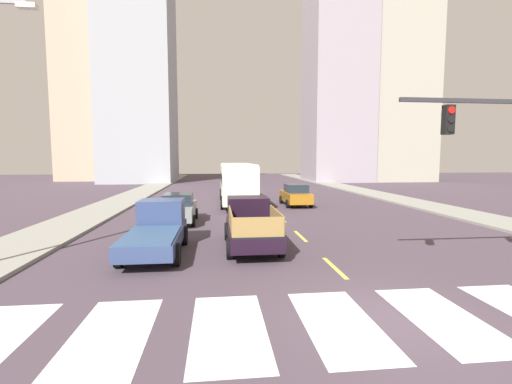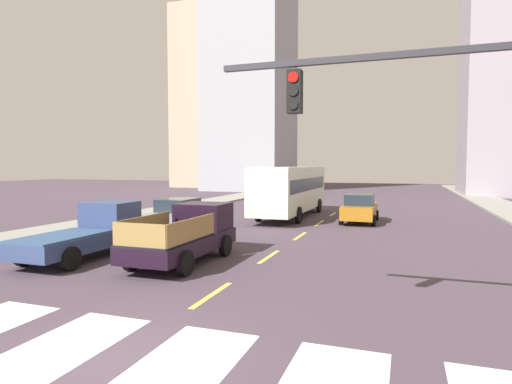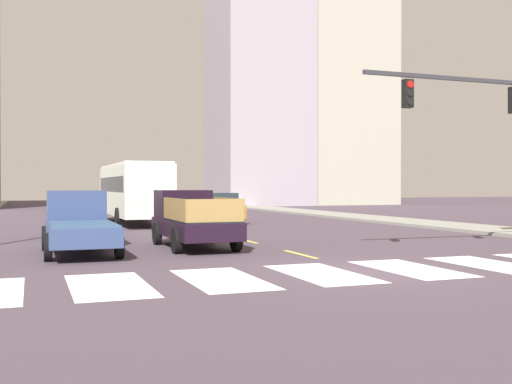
# 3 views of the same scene
# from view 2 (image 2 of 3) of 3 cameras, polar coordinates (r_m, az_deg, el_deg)

# --- Properties ---
(ground_plane) EXTENTS (160.00, 160.00, 0.00)m
(ground_plane) POSITION_cam_2_polar(r_m,az_deg,el_deg) (8.43, -18.30, -20.45)
(ground_plane) COLOR #463A45
(sidewalk_left) EXTENTS (3.35, 110.00, 0.15)m
(sidewalk_left) POSITION_cam_2_polar(r_m,az_deg,el_deg) (29.64, -15.82, -3.06)
(sidewalk_left) COLOR gray
(sidewalk_left) RESTS_ON ground
(crosswalk_stripe_3) EXTENTS (1.64, 3.62, 0.01)m
(crosswalk_stripe_3) POSITION_cam_2_polar(r_m,az_deg,el_deg) (9.19, -24.85, -18.49)
(crosswalk_stripe_3) COLOR silver
(crosswalk_stripe_3) RESTS_ON ground
(crosswalk_stripe_4) EXTENTS (1.64, 3.62, 0.01)m
(crosswalk_stripe_4) POSITION_cam_2_polar(r_m,az_deg,el_deg) (7.79, -10.37, -22.38)
(crosswalk_stripe_4) COLOR silver
(crosswalk_stripe_4) RESTS_ON ground
(lane_dash_0) EXTENTS (0.16, 2.40, 0.01)m
(lane_dash_0) POSITION_cam_2_polar(r_m,az_deg,el_deg) (11.65, -5.88, -13.46)
(lane_dash_0) COLOR #D5CC4A
(lane_dash_0) RESTS_ON ground
(lane_dash_1) EXTENTS (0.16, 2.40, 0.01)m
(lane_dash_1) POSITION_cam_2_polar(r_m,az_deg,el_deg) (16.17, 1.75, -8.61)
(lane_dash_1) COLOR #D5CC4A
(lane_dash_1) RESTS_ON ground
(lane_dash_2) EXTENTS (0.16, 2.40, 0.01)m
(lane_dash_2) POSITION_cam_2_polar(r_m,az_deg,el_deg) (20.91, 5.90, -5.85)
(lane_dash_2) COLOR #D5CC4A
(lane_dash_2) RESTS_ON ground
(lane_dash_3) EXTENTS (0.16, 2.40, 0.01)m
(lane_dash_3) POSITION_cam_2_polar(r_m,az_deg,el_deg) (25.75, 8.48, -4.10)
(lane_dash_3) COLOR #D5CC4A
(lane_dash_3) RESTS_ON ground
(lane_dash_4) EXTENTS (0.16, 2.40, 0.01)m
(lane_dash_4) POSITION_cam_2_polar(r_m,az_deg,el_deg) (30.64, 10.24, -2.90)
(lane_dash_4) COLOR #D5CC4A
(lane_dash_4) RESTS_ON ground
(lane_dash_5) EXTENTS (0.16, 2.40, 0.01)m
(lane_dash_5) POSITION_cam_2_polar(r_m,az_deg,el_deg) (35.56, 11.51, -2.04)
(lane_dash_5) COLOR #D5CC4A
(lane_dash_5) RESTS_ON ground
(lane_dash_6) EXTENTS (0.16, 2.40, 0.01)m
(lane_dash_6) POSITION_cam_2_polar(r_m,az_deg,el_deg) (40.50, 12.46, -1.38)
(lane_dash_6) COLOR #D5CC4A
(lane_dash_6) RESTS_ON ground
(lane_dash_7) EXTENTS (0.16, 2.40, 0.01)m
(lane_dash_7) POSITION_cam_2_polar(r_m,az_deg,el_deg) (45.45, 13.21, -0.86)
(lane_dash_7) COLOR #D5CC4A
(lane_dash_7) RESTS_ON ground
(pickup_stakebed) EXTENTS (2.18, 5.20, 1.96)m
(pickup_stakebed) POSITION_cam_2_polar(r_m,az_deg,el_deg) (15.60, -9.06, -5.62)
(pickup_stakebed) COLOR black
(pickup_stakebed) RESTS_ON ground
(pickup_dark) EXTENTS (2.18, 5.20, 1.96)m
(pickup_dark) POSITION_cam_2_polar(r_m,az_deg,el_deg) (17.26, -21.30, -4.98)
(pickup_dark) COLOR navy
(pickup_dark) RESTS_ON ground
(city_bus) EXTENTS (2.72, 10.80, 3.32)m
(city_bus) POSITION_cam_2_polar(r_m,az_deg,el_deg) (28.39, 4.67, 0.59)
(city_bus) COLOR beige
(city_bus) RESTS_ON ground
(sedan_near_right) EXTENTS (2.02, 4.40, 1.72)m
(sedan_near_right) POSITION_cam_2_polar(r_m,az_deg,el_deg) (22.42, -10.20, -3.04)
(sedan_near_right) COLOR gray
(sedan_near_right) RESTS_ON ground
(sedan_far) EXTENTS (2.02, 4.40, 1.72)m
(sedan_far) POSITION_cam_2_polar(r_m,az_deg,el_deg) (26.31, 13.66, -2.12)
(sedan_far) COLOR #A36719
(sedan_far) RESTS_ON ground
(block_mid_left) EXTENTS (10.68, 11.94, 33.75)m
(block_mid_left) POSITION_cam_2_polar(r_m,az_deg,el_deg) (62.51, -0.72, 15.97)
(block_mid_left) COLOR #979BA2
(block_mid_left) RESTS_ON ground
(block_mid_right) EXTENTS (9.04, 11.85, 28.39)m
(block_mid_right) POSITION_cam_2_polar(r_m,az_deg,el_deg) (72.40, -6.04, 12.07)
(block_mid_right) COLOR tan
(block_mid_right) RESTS_ON ground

